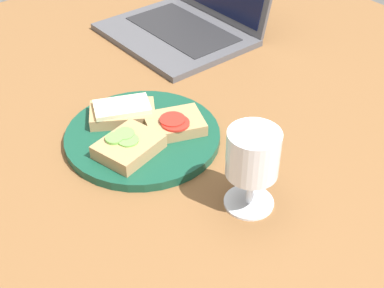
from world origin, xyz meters
The scene contains 7 objects.
wooden_table centered at (0.00, 0.00, 1.50)cm, with size 140.00×140.00×3.00cm, color brown.
plate centered at (-1.28, -7.73, 3.75)cm, with size 25.73×25.73×1.50cm, color #144733.
sandwich_with_tomato centered at (1.32, -3.03, 5.65)cm, with size 10.11×11.32×2.60cm.
sandwich_with_cheese centered at (-6.67, -7.97, 5.83)cm, with size 11.37×12.73×2.83cm.
sandwich_with_cucumber centered at (1.56, -12.31, 5.71)cm, with size 9.72×11.05×2.73cm.
wine_glass centered at (20.73, -4.57, 11.66)cm, with size 7.36×7.36×12.67cm.
laptop centered at (-27.33, 24.07, 7.16)cm, with size 30.47×28.69×20.51cm.
Camera 1 is at (58.49, -46.11, 57.45)cm, focal length 50.00 mm.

